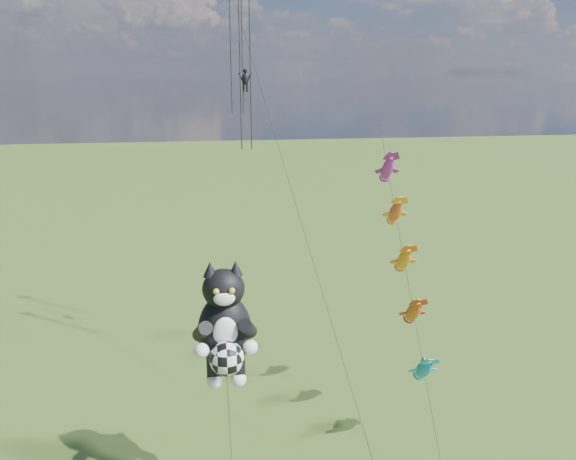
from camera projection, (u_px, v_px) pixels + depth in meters
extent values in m
cylinder|color=black|center=(231.00, 453.00, 24.55)|extent=(0.15, 2.70, 6.60)
ellipsoid|color=black|center=(225.00, 331.00, 24.77)|extent=(2.46, 2.05, 3.48)
ellipsoid|color=black|center=(224.00, 289.00, 24.10)|extent=(1.91, 1.74, 1.76)
cone|color=black|center=(210.00, 269.00, 23.78)|extent=(0.63, 0.63, 0.65)
cone|color=black|center=(236.00, 268.00, 23.93)|extent=(0.63, 0.63, 0.65)
ellipsoid|color=white|center=(224.00, 298.00, 23.48)|extent=(0.93, 0.49, 0.63)
ellipsoid|color=white|center=(225.00, 333.00, 23.90)|extent=(1.10, 0.45, 1.43)
sphere|color=gold|center=(216.00, 292.00, 23.26)|extent=(0.26, 0.26, 0.26)
sphere|color=gold|center=(232.00, 291.00, 23.35)|extent=(0.26, 0.26, 0.26)
sphere|color=white|center=(202.00, 351.00, 23.61)|extent=(0.65, 0.65, 0.65)
sphere|color=white|center=(250.00, 347.00, 23.90)|extent=(0.65, 0.65, 0.65)
sphere|color=white|center=(214.00, 381.00, 25.16)|extent=(0.70, 0.70, 0.70)
sphere|color=white|center=(239.00, 379.00, 25.32)|extent=(0.70, 0.70, 0.70)
sphere|color=white|center=(227.00, 359.00, 23.52)|extent=(1.47, 1.47, 1.47)
cylinder|color=black|center=(408.00, 281.00, 31.50)|extent=(0.95, 15.81, 16.13)
ellipsoid|color=blue|center=(424.00, 369.00, 29.12)|extent=(0.83, 2.04, 2.02)
ellipsoid|color=orange|center=(413.00, 311.00, 30.64)|extent=(0.83, 2.04, 2.02)
ellipsoid|color=yellow|center=(404.00, 259.00, 32.15)|extent=(0.83, 2.04, 2.02)
ellipsoid|color=red|center=(395.00, 212.00, 33.66)|extent=(0.83, 2.04, 2.02)
ellipsoid|color=#D833B3|center=(388.00, 169.00, 35.17)|extent=(0.83, 2.04, 2.02)
cylinder|color=black|center=(300.00, 219.00, 30.50)|extent=(5.47, 16.21, 23.40)
cylinder|color=black|center=(240.00, 74.00, 32.76)|extent=(0.08, 0.08, 9.13)
cylinder|color=black|center=(251.00, 74.00, 32.85)|extent=(0.08, 0.08, 9.13)
cylinder|color=black|center=(231.00, 48.00, 35.28)|extent=(0.08, 0.08, 8.52)
cylinder|color=black|center=(243.00, 48.00, 35.39)|extent=(0.08, 0.08, 8.52)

